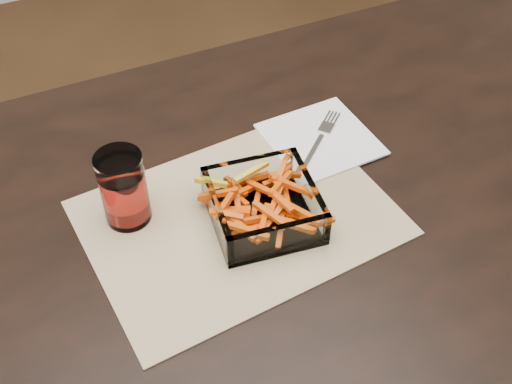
% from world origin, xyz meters
% --- Properties ---
extents(dining_table, '(1.60, 0.90, 0.75)m').
position_xyz_m(dining_table, '(0.00, 0.00, 0.66)').
color(dining_table, black).
rests_on(dining_table, ground).
extents(placemat, '(0.48, 0.37, 0.00)m').
position_xyz_m(placemat, '(-0.08, 0.01, 0.75)').
color(placemat, tan).
rests_on(placemat, dining_table).
extents(glass_bowl, '(0.17, 0.17, 0.06)m').
position_xyz_m(glass_bowl, '(-0.05, -0.01, 0.78)').
color(glass_bowl, white).
rests_on(glass_bowl, placemat).
extents(tumbler, '(0.07, 0.07, 0.12)m').
position_xyz_m(tumbler, '(-0.23, 0.08, 0.81)').
color(tumbler, white).
rests_on(tumbler, placemat).
extents(napkin, '(0.18, 0.18, 0.00)m').
position_xyz_m(napkin, '(0.12, 0.11, 0.76)').
color(napkin, white).
rests_on(napkin, placemat).
extents(fork, '(0.14, 0.12, 0.00)m').
position_xyz_m(fork, '(0.11, 0.11, 0.76)').
color(fork, silver).
rests_on(fork, napkin).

